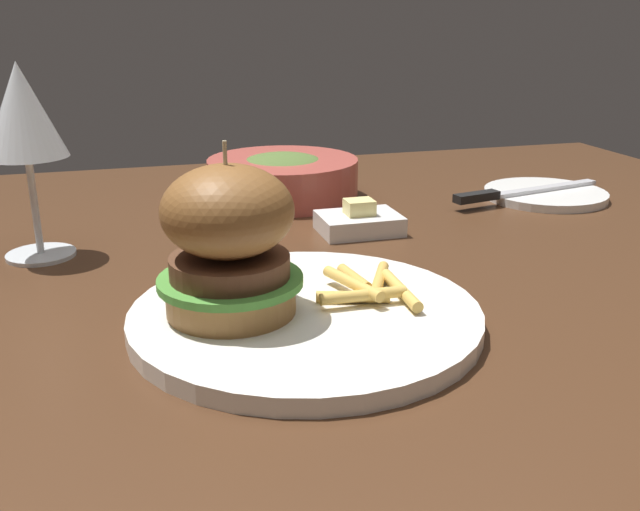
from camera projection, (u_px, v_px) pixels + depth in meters
The scene contains 9 objects.
dining_table at pixel (316, 326), 0.75m from camera, with size 1.24×0.89×0.74m.
main_plate at pixel (306, 317), 0.54m from camera, with size 0.27×0.27×0.01m, color white.
burger_sandwich at pixel (229, 241), 0.51m from camera, with size 0.11×0.11×0.13m.
fries_pile at pixel (369, 287), 0.56m from camera, with size 0.08×0.10×0.01m.
wine_glass at pixel (23, 116), 0.65m from camera, with size 0.07×0.07×0.18m.
bread_plate at pixel (545, 194), 0.90m from camera, with size 0.15×0.15×0.01m, color white.
table_knife at pixel (515, 192), 0.88m from camera, with size 0.22×0.06×0.01m.
butter_dish at pixel (359, 222), 0.76m from camera, with size 0.09×0.06×0.04m.
soup_bowl at pixel (283, 177), 0.90m from camera, with size 0.19×0.19×0.06m.
Camera 1 is at (-0.19, -0.66, 0.97)m, focal length 40.00 mm.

